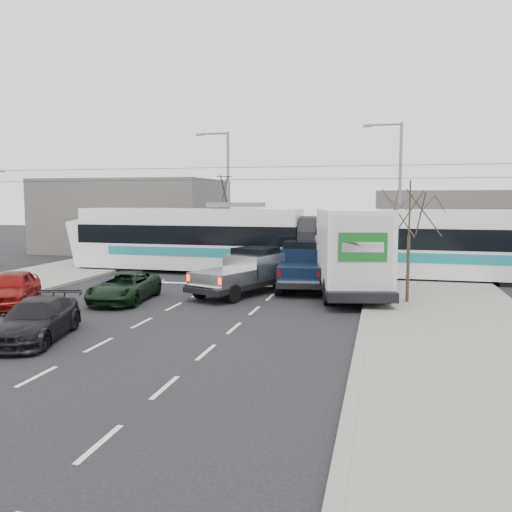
% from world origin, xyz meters
% --- Properties ---
extents(ground, '(120.00, 120.00, 0.00)m').
position_xyz_m(ground, '(0.00, 0.00, 0.00)').
color(ground, black).
rests_on(ground, ground).
extents(sidewalk_right, '(6.00, 60.00, 0.15)m').
position_xyz_m(sidewalk_right, '(9.00, 0.00, 0.07)').
color(sidewalk_right, gray).
rests_on(sidewalk_right, ground).
extents(rails, '(60.00, 1.60, 0.03)m').
position_xyz_m(rails, '(0.00, 10.00, 0.01)').
color(rails, '#33302D').
rests_on(rails, ground).
extents(building_left, '(14.00, 10.00, 6.00)m').
position_xyz_m(building_left, '(-14.00, 22.00, 3.00)').
color(building_left, '#605C57').
rests_on(building_left, ground).
extents(building_right, '(12.00, 10.00, 5.00)m').
position_xyz_m(building_right, '(12.00, 24.00, 2.50)').
color(building_right, '#605C57').
rests_on(building_right, ground).
extents(bare_tree, '(2.40, 2.40, 5.00)m').
position_xyz_m(bare_tree, '(7.60, 2.50, 3.79)').
color(bare_tree, '#47382B').
rests_on(bare_tree, ground).
extents(traffic_signal, '(0.44, 0.44, 3.60)m').
position_xyz_m(traffic_signal, '(6.47, 6.50, 2.74)').
color(traffic_signal, black).
rests_on(traffic_signal, ground).
extents(street_lamp_near, '(2.38, 0.25, 9.00)m').
position_xyz_m(street_lamp_near, '(7.31, 14.00, 5.11)').
color(street_lamp_near, slate).
rests_on(street_lamp_near, ground).
extents(street_lamp_far, '(2.38, 0.25, 9.00)m').
position_xyz_m(street_lamp_far, '(-4.19, 16.00, 5.11)').
color(street_lamp_far, slate).
rests_on(street_lamp_far, ground).
extents(catenary, '(60.00, 0.20, 7.00)m').
position_xyz_m(catenary, '(0.00, 10.00, 3.88)').
color(catenary, black).
rests_on(catenary, ground).
extents(tram, '(27.97, 3.55, 5.70)m').
position_xyz_m(tram, '(2.48, 10.01, 2.02)').
color(tram, white).
rests_on(tram, ground).
extents(silver_pickup, '(3.96, 6.09, 2.10)m').
position_xyz_m(silver_pickup, '(0.43, 3.70, 1.04)').
color(silver_pickup, black).
rests_on(silver_pickup, ground).
extents(box_truck, '(4.19, 8.24, 3.93)m').
position_xyz_m(box_truck, '(5.16, 4.04, 1.94)').
color(box_truck, black).
rests_on(box_truck, ground).
extents(navy_pickup, '(2.63, 5.62, 2.28)m').
position_xyz_m(navy_pickup, '(2.66, 5.72, 1.13)').
color(navy_pickup, black).
rests_on(navy_pickup, ground).
extents(green_car, '(2.46, 4.66, 1.25)m').
position_xyz_m(green_car, '(-4.19, 0.61, 0.62)').
color(green_car, black).
rests_on(green_car, ground).
extents(red_car, '(3.26, 4.63, 1.46)m').
position_xyz_m(red_car, '(-8.23, -1.42, 0.73)').
color(red_car, maroon).
rests_on(red_car, ground).
extents(dark_car, '(2.70, 4.62, 1.26)m').
position_xyz_m(dark_car, '(-3.91, -5.85, 0.63)').
color(dark_car, black).
rests_on(dark_car, ground).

